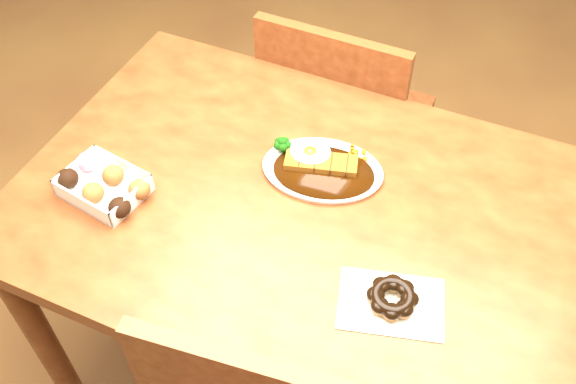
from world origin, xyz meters
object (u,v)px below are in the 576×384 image
at_px(table, 307,234).
at_px(katsu_curry_plate, 321,166).
at_px(chair_far, 341,125).
at_px(donut_box, 103,185).
at_px(pon_de_ring, 392,298).

xyz_separation_m(table, katsu_curry_plate, (-0.01, 0.10, 0.11)).
bearing_deg(chair_far, donut_box, 67.85).
bearing_deg(chair_far, pon_de_ring, 117.09).
relative_size(table, chair_far, 1.38).
bearing_deg(pon_de_ring, chair_far, 116.24).
distance_m(donut_box, pon_de_ring, 0.63).
xyz_separation_m(katsu_curry_plate, pon_de_ring, (0.24, -0.25, 0.01)).
xyz_separation_m(table, chair_far, (-0.11, 0.53, -0.17)).
distance_m(table, pon_de_ring, 0.30).
relative_size(chair_far, pon_de_ring, 4.00).
distance_m(chair_far, pon_de_ring, 0.82).
distance_m(katsu_curry_plate, donut_box, 0.45).
bearing_deg(pon_de_ring, table, 145.93).
bearing_deg(donut_box, table, 19.23).
distance_m(table, chair_far, 0.57).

